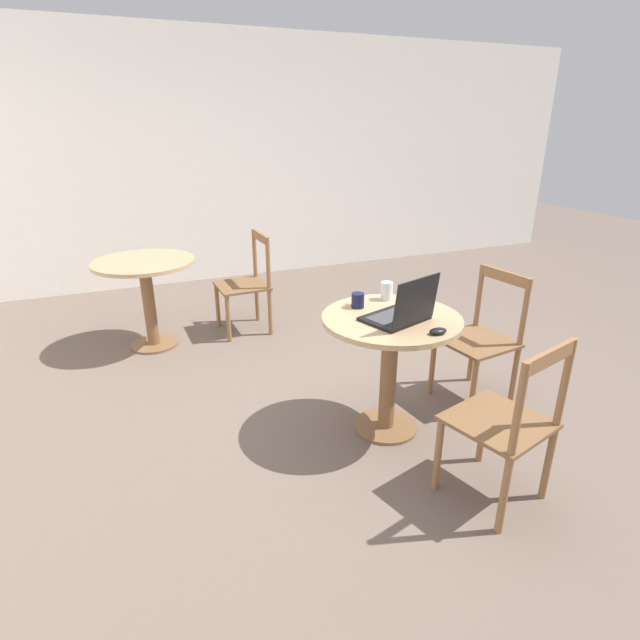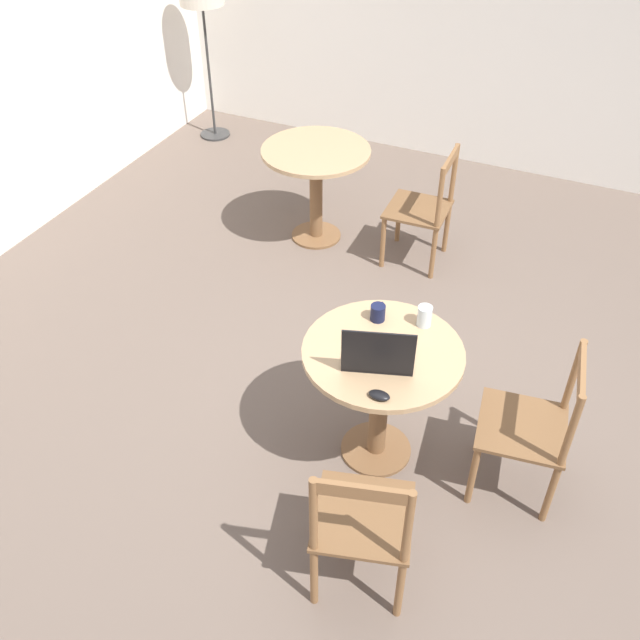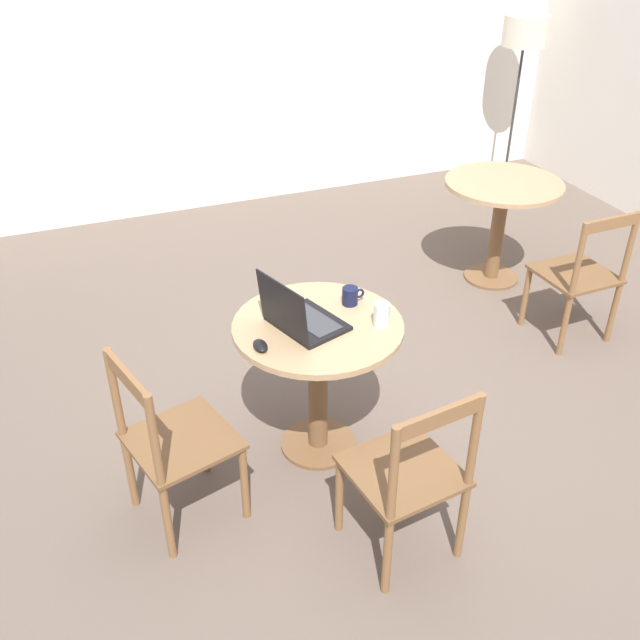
{
  "view_description": "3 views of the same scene",
  "coord_description": "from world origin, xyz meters",
  "px_view_note": "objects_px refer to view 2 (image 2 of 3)",
  "views": [
    {
      "loc": [
        -2.63,
        1.33,
        1.77
      ],
      "look_at": [
        -0.13,
        0.28,
        0.68
      ],
      "focal_mm": 28.0,
      "sensor_mm": 36.0,
      "label": 1
    },
    {
      "loc": [
        -2.83,
        -0.84,
        3.05
      ],
      "look_at": [
        -0.23,
        0.34,
        0.69
      ],
      "focal_mm": 40.0,
      "sensor_mm": 36.0,
      "label": 2
    },
    {
      "loc": [
        -1.39,
        -2.63,
        2.5
      ],
      "look_at": [
        -0.28,
        0.14,
        0.62
      ],
      "focal_mm": 40.0,
      "sensor_mm": 36.0,
      "label": 3
    }
  ],
  "objects_px": {
    "chair_mid_front": "(424,209)",
    "mug": "(378,312)",
    "cafe_table_near": "(381,376)",
    "chair_near_front": "(532,427)",
    "chair_near_left": "(362,523)",
    "laptop": "(378,353)",
    "drinking_glass": "(424,316)",
    "cafe_table_mid": "(316,171)",
    "mouse": "(379,395)"
  },
  "relations": [
    {
      "from": "chair_mid_front",
      "to": "mug",
      "type": "xyz_separation_m",
      "value": [
        -1.64,
        -0.25,
        0.35
      ]
    },
    {
      "from": "cafe_table_near",
      "to": "chair_mid_front",
      "type": "xyz_separation_m",
      "value": [
        1.85,
        0.36,
        -0.13
      ]
    },
    {
      "from": "chair_near_front",
      "to": "mug",
      "type": "relative_size",
      "value": 7.73
    },
    {
      "from": "chair_near_left",
      "to": "chair_mid_front",
      "type": "xyz_separation_m",
      "value": [
        2.61,
        0.57,
        0.0
      ]
    },
    {
      "from": "laptop",
      "to": "mug",
      "type": "xyz_separation_m",
      "value": [
        0.3,
        0.11,
        -0.01
      ]
    },
    {
      "from": "chair_near_front",
      "to": "drinking_glass",
      "type": "distance_m",
      "value": 0.75
    },
    {
      "from": "cafe_table_mid",
      "to": "laptop",
      "type": "height_order",
      "value": "laptop"
    },
    {
      "from": "chair_mid_front",
      "to": "mouse",
      "type": "distance_m",
      "value": 2.23
    },
    {
      "from": "mouse",
      "to": "drinking_glass",
      "type": "bearing_deg",
      "value": -2.25
    },
    {
      "from": "chair_mid_front",
      "to": "mug",
      "type": "bearing_deg",
      "value": -171.25
    },
    {
      "from": "chair_near_front",
      "to": "drinking_glass",
      "type": "bearing_deg",
      "value": 75.15
    },
    {
      "from": "chair_near_front",
      "to": "mouse",
      "type": "xyz_separation_m",
      "value": [
        -0.41,
        0.66,
        0.32
      ]
    },
    {
      "from": "chair_near_left",
      "to": "mug",
      "type": "relative_size",
      "value": 7.73
    },
    {
      "from": "chair_mid_front",
      "to": "drinking_glass",
      "type": "xyz_separation_m",
      "value": [
        -1.59,
        -0.48,
        0.36
      ]
    },
    {
      "from": "chair_mid_front",
      "to": "mouse",
      "type": "bearing_deg",
      "value": -168.06
    },
    {
      "from": "chair_near_left",
      "to": "chair_mid_front",
      "type": "distance_m",
      "value": 2.67
    },
    {
      "from": "chair_mid_front",
      "to": "drinking_glass",
      "type": "bearing_deg",
      "value": -163.18
    },
    {
      "from": "chair_near_left",
      "to": "mug",
      "type": "distance_m",
      "value": 1.07
    },
    {
      "from": "cafe_table_near",
      "to": "chair_near_left",
      "type": "height_order",
      "value": "chair_near_left"
    },
    {
      "from": "mouse",
      "to": "drinking_glass",
      "type": "relative_size",
      "value": 0.9
    },
    {
      "from": "cafe_table_mid",
      "to": "drinking_glass",
      "type": "bearing_deg",
      "value": -139.92
    },
    {
      "from": "laptop",
      "to": "chair_mid_front",
      "type": "bearing_deg",
      "value": 10.68
    },
    {
      "from": "cafe_table_mid",
      "to": "drinking_glass",
      "type": "xyz_separation_m",
      "value": [
        -1.56,
        -1.31,
        0.23
      ]
    },
    {
      "from": "chair_mid_front",
      "to": "cafe_table_mid",
      "type": "bearing_deg",
      "value": 91.85
    },
    {
      "from": "cafe_table_mid",
      "to": "chair_near_front",
      "type": "xyz_separation_m",
      "value": [
        -1.73,
        -1.95,
        -0.13
      ]
    },
    {
      "from": "cafe_table_near",
      "to": "drinking_glass",
      "type": "height_order",
      "value": "drinking_glass"
    },
    {
      "from": "chair_mid_front",
      "to": "laptop",
      "type": "height_order",
      "value": "laptop"
    },
    {
      "from": "cafe_table_near",
      "to": "mug",
      "type": "xyz_separation_m",
      "value": [
        0.21,
        0.11,
        0.22
      ]
    },
    {
      "from": "chair_near_left",
      "to": "mug",
      "type": "bearing_deg",
      "value": 17.99
    },
    {
      "from": "chair_mid_front",
      "to": "mug",
      "type": "relative_size",
      "value": 7.73
    },
    {
      "from": "cafe_table_mid",
      "to": "drinking_glass",
      "type": "height_order",
      "value": "drinking_glass"
    },
    {
      "from": "laptop",
      "to": "mouse",
      "type": "bearing_deg",
      "value": -157.44
    },
    {
      "from": "chair_mid_front",
      "to": "mouse",
      "type": "height_order",
      "value": "chair_mid_front"
    },
    {
      "from": "chair_near_front",
      "to": "mug",
      "type": "bearing_deg",
      "value": 82.45
    },
    {
      "from": "cafe_table_near",
      "to": "chair_near_front",
      "type": "distance_m",
      "value": 0.77
    },
    {
      "from": "cafe_table_near",
      "to": "chair_mid_front",
      "type": "distance_m",
      "value": 1.89
    },
    {
      "from": "mouse",
      "to": "mug",
      "type": "distance_m",
      "value": 0.56
    },
    {
      "from": "cafe_table_near",
      "to": "chair_near_left",
      "type": "relative_size",
      "value": 0.91
    },
    {
      "from": "cafe_table_mid",
      "to": "mouse",
      "type": "xyz_separation_m",
      "value": [
        -2.14,
        -1.29,
        0.19
      ]
    },
    {
      "from": "drinking_glass",
      "to": "cafe_table_near",
      "type": "bearing_deg",
      "value": 156.23
    },
    {
      "from": "chair_near_left",
      "to": "mug",
      "type": "xyz_separation_m",
      "value": [
        0.97,
        0.31,
        0.35
      ]
    },
    {
      "from": "chair_mid_front",
      "to": "chair_near_left",
      "type": "bearing_deg",
      "value": -167.75
    },
    {
      "from": "chair_near_left",
      "to": "mouse",
      "type": "distance_m",
      "value": 0.56
    },
    {
      "from": "mug",
      "to": "chair_mid_front",
      "type": "bearing_deg",
      "value": 8.75
    },
    {
      "from": "chair_mid_front",
      "to": "laptop",
      "type": "relative_size",
      "value": 2.14
    },
    {
      "from": "cafe_table_near",
      "to": "drinking_glass",
      "type": "bearing_deg",
      "value": -23.77
    },
    {
      "from": "laptop",
      "to": "drinking_glass",
      "type": "xyz_separation_m",
      "value": [
        0.36,
        -0.11,
        0.0
      ]
    },
    {
      "from": "chair_mid_front",
      "to": "laptop",
      "type": "distance_m",
      "value": 2.01
    },
    {
      "from": "cafe_table_near",
      "to": "cafe_table_mid",
      "type": "distance_m",
      "value": 2.18
    },
    {
      "from": "mug",
      "to": "drinking_glass",
      "type": "bearing_deg",
      "value": -76.54
    }
  ]
}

